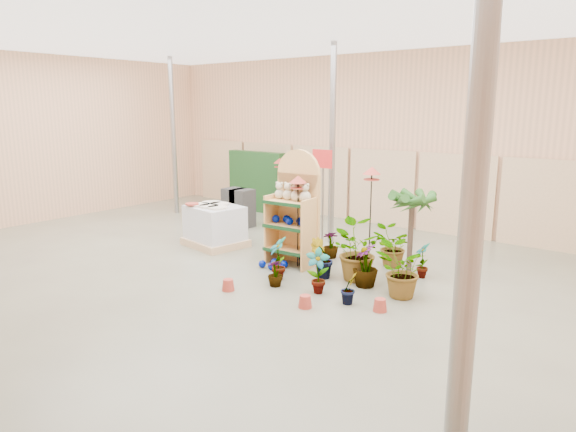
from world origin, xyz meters
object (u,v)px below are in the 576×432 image
object	(u,v)px
bird_table_front	(298,182)
potted_plant_2	(354,251)
display_shelf	(295,212)
pallet_stack	(215,226)

from	to	relation	value
bird_table_front	potted_plant_2	world-z (taller)	bird_table_front
display_shelf	potted_plant_2	distance (m)	1.57
pallet_stack	bird_table_front	distance (m)	2.71
display_shelf	potted_plant_2	size ratio (longest dim) A/B	2.10
pallet_stack	display_shelf	bearing A→B (deg)	11.48
display_shelf	pallet_stack	size ratio (longest dim) A/B	1.58
pallet_stack	potted_plant_2	xyz separation A→B (m)	(3.71, -0.09, 0.08)
pallet_stack	potted_plant_2	bearing A→B (deg)	7.96
display_shelf	bird_table_front	size ratio (longest dim) A/B	1.26
display_shelf	pallet_stack	distance (m)	2.31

